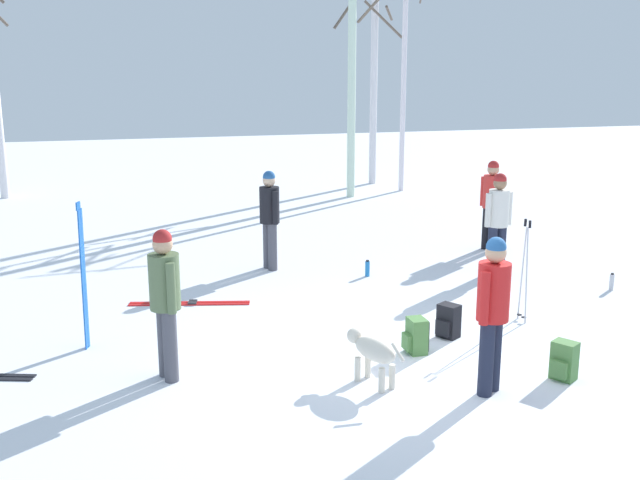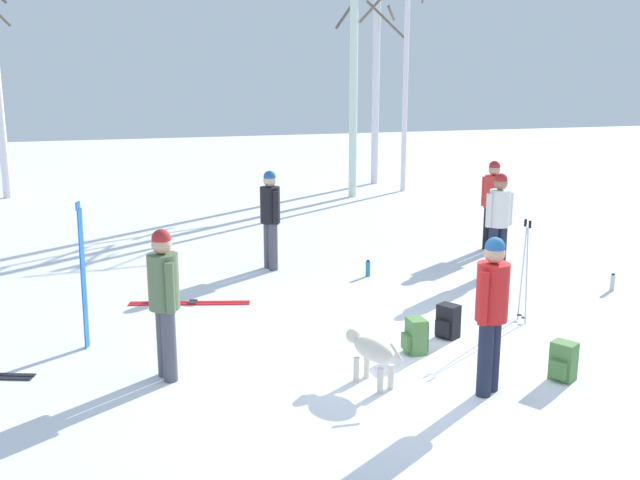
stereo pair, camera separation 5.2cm
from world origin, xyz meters
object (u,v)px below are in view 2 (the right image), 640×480
at_px(person_0, 499,217).
at_px(person_2, 164,295).
at_px(dog, 371,351).
at_px(ski_poles_0, 525,268).
at_px(water_bottle_1, 612,282).
at_px(person_4, 493,199).
at_px(ski_pair_lying_0, 190,303).
at_px(birch_tree_3, 406,72).
at_px(water_bottle_0, 368,269).
at_px(backpack_1, 448,322).
at_px(birch_tree_2, 376,49).
at_px(person_3, 270,213).
at_px(backpack_0, 415,336).
at_px(backpack_2, 563,362).
at_px(person_1, 492,306).
at_px(birch_tree_1, 354,56).
at_px(ski_pair_planted_0, 83,276).

bearing_deg(person_0, person_2, -154.00).
bearing_deg(person_0, dog, -135.02).
height_order(ski_poles_0, water_bottle_1, ski_poles_0).
height_order(person_4, ski_pair_lying_0, person_4).
bearing_deg(person_4, birch_tree_3, 81.07).
bearing_deg(water_bottle_0, ski_poles_0, -64.98).
height_order(backpack_1, birch_tree_2, birch_tree_2).
bearing_deg(birch_tree_2, backpack_1, -106.31).
height_order(person_3, dog, person_3).
xyz_separation_m(backpack_0, water_bottle_1, (4.01, 1.52, -0.08)).
bearing_deg(ski_poles_0, backpack_2, -108.37).
height_order(person_2, birch_tree_2, birch_tree_2).
bearing_deg(person_4, backpack_0, -128.30).
xyz_separation_m(person_4, birch_tree_2, (0.78, 8.45, 2.96)).
bearing_deg(person_2, person_1, -22.65).
xyz_separation_m(person_3, backpack_2, (2.11, -5.47, -0.77)).
distance_m(ski_poles_0, birch_tree_1, 10.67).
bearing_deg(water_bottle_1, birch_tree_1, 96.70).
height_order(person_0, person_1, same).
relative_size(person_2, dog, 2.02).
bearing_deg(person_4, birch_tree_1, 95.15).
distance_m(person_3, water_bottle_1, 5.65).
xyz_separation_m(person_1, person_2, (-3.26, 1.36, 0.00)).
xyz_separation_m(dog, backpack_0, (0.83, 0.69, -0.17)).
xyz_separation_m(ski_poles_0, backpack_1, (-1.26, -0.28, -0.55)).
xyz_separation_m(person_3, birch_tree_2, (5.12, 8.59, 2.96)).
distance_m(person_0, backpack_1, 3.38).
bearing_deg(ski_pair_lying_0, ski_poles_0, -25.68).
distance_m(person_3, water_bottle_0, 1.92).
height_order(ski_pair_planted_0, backpack_0, ski_pair_planted_0).
relative_size(water_bottle_0, birch_tree_1, 0.04).
distance_m(ski_pair_lying_0, backpack_2, 5.38).
distance_m(person_1, water_bottle_0, 4.71).
distance_m(birch_tree_1, birch_tree_2, 2.44).
xyz_separation_m(backpack_1, birch_tree_2, (3.66, 12.49, 3.73)).
bearing_deg(dog, person_1, -26.91).
distance_m(person_4, ski_poles_0, 4.11).
bearing_deg(person_3, person_1, -78.41).
relative_size(dog, backpack_0, 1.93).
relative_size(person_4, backpack_1, 3.90).
distance_m(dog, water_bottle_0, 4.30).
bearing_deg(backpack_2, dog, 166.41).
height_order(dog, ski_poles_0, ski_poles_0).
bearing_deg(backpack_2, backpack_1, 112.26).
relative_size(person_3, ski_pair_planted_0, 0.93).
bearing_deg(ski_poles_0, ski_pair_lying_0, 154.32).
bearing_deg(birch_tree_1, person_0, -91.19).
bearing_deg(ski_poles_0, ski_pair_planted_0, 172.99).
distance_m(backpack_0, backpack_1, 0.73).
height_order(person_2, water_bottle_0, person_2).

